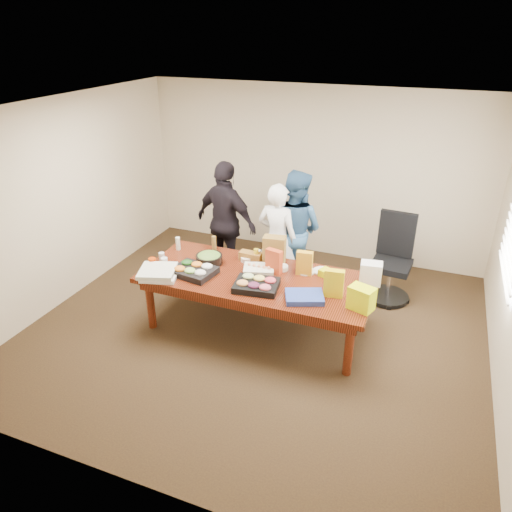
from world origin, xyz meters
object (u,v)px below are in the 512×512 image
at_px(person_center, 277,240).
at_px(salad_bowl, 209,259).
at_px(person_right, 294,230).
at_px(office_chair, 392,262).
at_px(conference_table, 256,303).
at_px(sheet_cake, 259,269).

height_order(person_center, salad_bowl, person_center).
bearing_deg(person_center, person_right, -111.74).
relative_size(office_chair, person_right, 0.67).
bearing_deg(conference_table, person_center, 94.66).
relative_size(sheet_cake, salad_bowl, 1.08).
bearing_deg(person_center, office_chair, -159.57).
distance_m(person_right, sheet_cake, 1.16).
relative_size(conference_table, salad_bowl, 8.22).
bearing_deg(office_chair, person_right, -172.80).
distance_m(conference_table, salad_bowl, 0.82).
distance_m(sheet_cake, salad_bowl, 0.67).
bearing_deg(person_right, conference_table, 100.44).
bearing_deg(sheet_cake, person_center, 76.51).
bearing_deg(person_right, salad_bowl, 70.38).
relative_size(conference_table, person_right, 1.61).
distance_m(conference_table, person_center, 1.09).
bearing_deg(office_chair, salad_bowl, -145.56).
xyz_separation_m(office_chair, salad_bowl, (-2.14, -1.22, 0.22)).
xyz_separation_m(office_chair, sheet_cake, (-1.47, -1.21, 0.20)).
xyz_separation_m(office_chair, person_right, (-1.37, -0.06, 0.28)).
distance_m(office_chair, sheet_cake, 1.91).
bearing_deg(conference_table, sheet_cake, 98.44).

